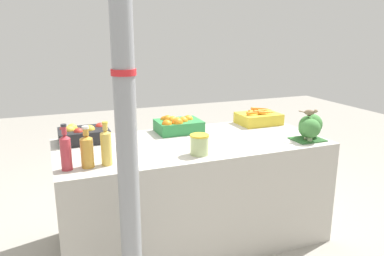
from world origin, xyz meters
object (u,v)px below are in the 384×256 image
object	(u,v)px
orange_crate	(178,125)
pickle_jar	(199,145)
juice_bottle_golden	(106,147)
sparrow_bird	(310,112)
apple_crate	(82,134)
broccoli_pile	(310,127)
carrot_crate	(259,118)
juice_bottle_amber	(87,150)
juice_bottle_ruby	(66,151)
support_pole	(124,81)

from	to	relation	value
orange_crate	pickle_jar	size ratio (longest dim) A/B	2.59
juice_bottle_golden	sparrow_bird	xyz separation A→B (m)	(1.45, -0.01, 0.09)
apple_crate	juice_bottle_golden	distance (m)	0.56
broccoli_pile	juice_bottle_golden	world-z (taller)	juice_bottle_golden
broccoli_pile	juice_bottle_golden	size ratio (longest dim) A/B	0.96
carrot_crate	broccoli_pile	size ratio (longest dim) A/B	1.36
orange_crate	juice_bottle_golden	size ratio (longest dim) A/B	1.31
broccoli_pile	juice_bottle_amber	xyz separation A→B (m)	(-1.57, 0.00, 0.01)
apple_crate	juice_bottle_ruby	size ratio (longest dim) A/B	1.28
carrot_crate	pickle_jar	size ratio (longest dim) A/B	2.59
juice_bottle_ruby	sparrow_bird	size ratio (longest dim) A/B	2.32
juice_bottle_ruby	juice_bottle_golden	world-z (taller)	juice_bottle_ruby
orange_crate	broccoli_pile	world-z (taller)	broccoli_pile
juice_bottle_amber	pickle_jar	size ratio (longest dim) A/B	1.86
support_pole	carrot_crate	bearing A→B (deg)	35.33
broccoli_pile	juice_bottle_amber	bearing A→B (deg)	179.91
juice_bottle_ruby	juice_bottle_amber	distance (m)	0.12
juice_bottle_golden	pickle_jar	xyz separation A→B (m)	(0.58, -0.03, -0.05)
juice_bottle_ruby	broccoli_pile	bearing A→B (deg)	-0.09
carrot_crate	juice_bottle_amber	distance (m)	1.58
orange_crate	broccoli_pile	size ratio (longest dim) A/B	1.36
support_pole	pickle_jar	bearing A→B (deg)	34.31
sparrow_bird	pickle_jar	bearing A→B (deg)	-142.14
apple_crate	sparrow_bird	xyz separation A→B (m)	(1.53, -0.56, 0.15)
support_pole	juice_bottle_golden	distance (m)	0.59
juice_bottle_golden	pickle_jar	distance (m)	0.58
juice_bottle_golden	orange_crate	bearing A→B (deg)	40.52
carrot_crate	broccoli_pile	distance (m)	0.56
juice_bottle_ruby	juice_bottle_amber	bearing A→B (deg)	0.00
pickle_jar	sparrow_bird	bearing A→B (deg)	1.14
carrot_crate	support_pole	bearing A→B (deg)	-144.67
apple_crate	support_pole	bearing A→B (deg)	-82.32
orange_crate	juice_bottle_ruby	distance (m)	1.02
support_pole	broccoli_pile	world-z (taller)	support_pole
juice_bottle_ruby	orange_crate	bearing A→B (deg)	32.26
apple_crate	carrot_crate	bearing A→B (deg)	-0.12
apple_crate	carrot_crate	distance (m)	1.45
orange_crate	sparrow_bird	size ratio (longest dim) A/B	2.97
carrot_crate	juice_bottle_ruby	world-z (taller)	juice_bottle_ruby
carrot_crate	juice_bottle_ruby	xyz separation A→B (m)	(-1.59, -0.54, 0.06)
juice_bottle_golden	support_pole	bearing A→B (deg)	-83.65
broccoli_pile	support_pole	bearing A→B (deg)	-164.56
juice_bottle_golden	juice_bottle_amber	bearing A→B (deg)	180.00
support_pole	pickle_jar	world-z (taller)	support_pole
orange_crate	broccoli_pile	distance (m)	0.99
orange_crate	juice_bottle_amber	world-z (taller)	juice_bottle_amber
orange_crate	sparrow_bird	distance (m)	0.99
apple_crate	orange_crate	distance (m)	0.72
apple_crate	sparrow_bird	world-z (taller)	sparrow_bird
apple_crate	broccoli_pile	world-z (taller)	broccoli_pile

